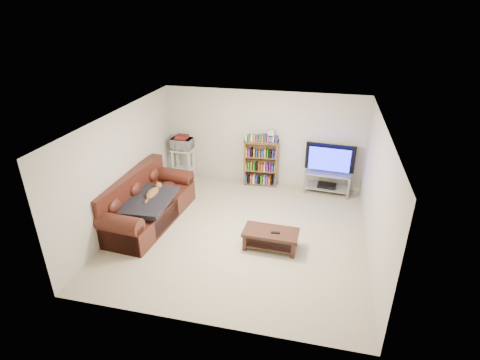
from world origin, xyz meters
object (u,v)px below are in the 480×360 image
(coffee_table, at_px, (271,236))
(tv_stand, at_px, (327,179))
(sofa, at_px, (144,206))
(bookshelf, at_px, (261,162))

(coffee_table, height_order, tv_stand, tv_stand)
(coffee_table, bearing_deg, tv_stand, 71.31)
(sofa, xyz_separation_m, tv_stand, (3.80, 2.22, 0.01))
(tv_stand, bearing_deg, coffee_table, -106.07)
(sofa, xyz_separation_m, coffee_table, (2.80, -0.40, -0.09))
(tv_stand, distance_m, bookshelf, 1.70)
(coffee_table, bearing_deg, sofa, 174.09)
(coffee_table, relative_size, bookshelf, 0.88)
(tv_stand, bearing_deg, bookshelf, -177.64)
(tv_stand, height_order, bookshelf, bookshelf)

